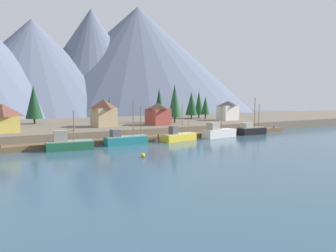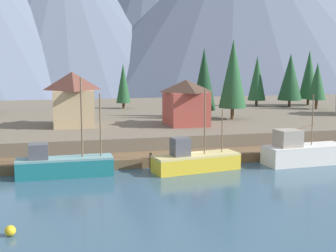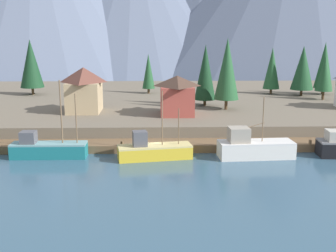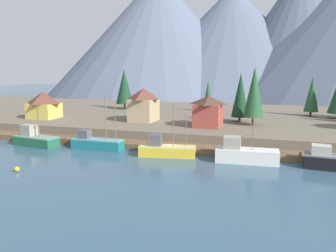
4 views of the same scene
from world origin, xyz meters
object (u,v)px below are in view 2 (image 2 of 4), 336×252
Objects in this scene: fishing_boat_white at (303,152)px; house_red at (186,102)px; fishing_boat_teal at (63,165)px; conifer_mid_left at (317,81)px; conifer_back_left at (290,77)px; conifer_near_left at (257,78)px; conifer_far_left at (204,79)px; house_tan at (73,98)px; fishing_boat_yellow at (195,161)px; conifer_mid_right at (123,83)px; channel_buoy at (10,231)px; conifer_near_right at (233,74)px; conifer_centre at (309,75)px.

house_red is (-8.63, 15.32, 4.29)m from fishing_boat_white.
conifer_mid_left reaches higher than fishing_boat_teal.
conifer_near_left is at bearing 153.10° from conifer_back_left.
house_red is 32.55m from conifer_back_left.
house_red is at bearing -143.13° from conifer_back_left.
fishing_boat_white is 18.10m from house_red.
fishing_boat_white is 0.89× the size of conifer_far_left.
fishing_boat_teal is 1.33× the size of house_tan.
fishing_boat_yellow is 44.10m from conifer_mid_left.
conifer_mid_right is 11.63× the size of channel_buoy.
conifer_mid_right is 0.82× the size of conifer_back_left.
conifer_back_left is at bearing 40.97° from conifer_near_right.
house_tan reaches higher than fishing_boat_white.
conifer_near_right is at bearing 3.60° from house_tan.
channel_buoy is (-40.73, -51.83, -7.44)m from conifer_near_left.
house_red is at bearing -78.58° from conifer_mid_right.
fishing_boat_yellow is 0.99× the size of fishing_boat_white.
conifer_back_left is at bearing 36.87° from house_red.
fishing_boat_teal is at bearing -138.56° from house_red.
conifer_back_left is 0.94× the size of conifer_centre.
conifer_centre is (47.55, 35.99, 7.31)m from fishing_boat_teal.
house_red reaches higher than channel_buoy.
conifer_mid_left is at bearing 26.58° from house_red.
house_red is 24.27m from conifer_mid_right.
house_red reaches higher than fishing_boat_white.
conifer_near_left is at bearing 42.58° from conifer_far_left.
channel_buoy is (-15.40, -53.34, -6.72)m from conifer_mid_right.
house_tan is 49.40m from conifer_centre.
conifer_far_left is at bearing 94.42° from fishing_boat_white.
house_tan is 0.68× the size of conifer_far_left.
house_red is 0.61× the size of conifer_far_left.
conifer_near_left is 0.96× the size of conifer_back_left.
conifer_mid_left reaches higher than channel_buoy.
conifer_near_left is (11.90, 37.55, 6.50)m from fishing_boat_white.
conifer_near_right is (-0.30, 19.48, 7.89)m from fishing_boat_white.
conifer_mid_left is (43.07, 11.49, 1.30)m from house_tan.
conifer_mid_left is at bearing -16.07° from conifer_mid_right.
conifer_back_left reaches higher than house_red.
fishing_boat_white is (25.20, -0.69, 0.18)m from fishing_boat_teal.
fishing_boat_white is at bearing -123.77° from conifer_mid_left.
conifer_near_right is 1.10× the size of conifer_centre.
channel_buoy is (-48.56, -43.79, -7.09)m from conifer_mid_left.
conifer_back_left reaches higher than house_tan.
channel_buoy is (-28.52, -33.75, -8.83)m from conifer_near_right.
fishing_boat_teal is at bearing -96.14° from house_tan.
conifer_far_left is at bearing 59.95° from fishing_boat_yellow.
conifer_near_left is 13.57× the size of channel_buoy.
conifer_far_left is (-3.08, 4.03, -0.91)m from conifer_near_right.
conifer_mid_left is at bearing 26.61° from conifer_near_right.
conifer_near_right reaches higher than fishing_boat_teal.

